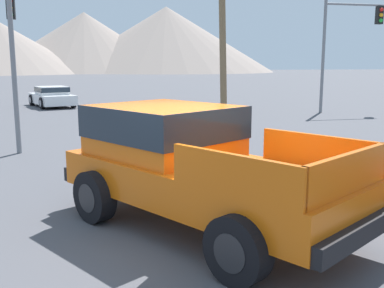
{
  "coord_description": "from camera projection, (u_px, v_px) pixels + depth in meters",
  "views": [
    {
      "loc": [
        -1.37,
        -6.52,
        2.55
      ],
      "look_at": [
        0.26,
        0.96,
        1.17
      ],
      "focal_mm": 42.0,
      "sensor_mm": 36.0,
      "label": 1
    }
  ],
  "objects": [
    {
      "name": "ground_plane",
      "position": [
        189.0,
        229.0,
        7.01
      ],
      "size": [
        320.0,
        320.0,
        0.0
      ],
      "primitive_type": "plane",
      "color": "#4C4C51"
    },
    {
      "name": "orange_pickup_truck",
      "position": [
        188.0,
        158.0,
        7.11
      ],
      "size": [
        4.41,
        5.34,
        1.86
      ],
      "rotation": [
        0.0,
        0.0,
        0.57
      ],
      "color": "orange",
      "rests_on": "ground_plane"
    },
    {
      "name": "parked_car_white",
      "position": [
        52.0,
        96.0,
        26.57
      ],
      "size": [
        3.12,
        4.62,
        1.2
      ],
      "rotation": [
        0.0,
        0.0,
        0.33
      ],
      "color": "white",
      "rests_on": "ground_plane"
    },
    {
      "name": "traffic_light_main",
      "position": [
        348.0,
        34.0,
        23.05
      ],
      "size": [
        3.56,
        0.38,
        5.74
      ],
      "color": "slate",
      "rests_on": "ground_plane"
    },
    {
      "name": "distant_mountain_range",
      "position": [
        113.0,
        42.0,
        125.64
      ],
      "size": [
        97.06,
        65.73,
        18.54
      ],
      "color": "gray",
      "rests_on": "ground_plane"
    }
  ]
}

